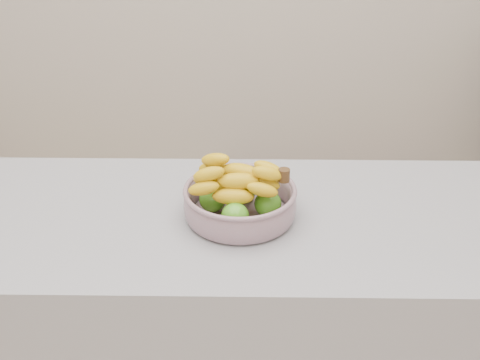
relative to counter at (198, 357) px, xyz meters
name	(u,v)px	position (x,y,z in m)	size (l,w,h in m)	color
counter	(198,357)	(0.00, 0.00, 0.00)	(2.00, 0.60, 0.90)	gray
fruit_bowl	(240,200)	(0.11, 0.00, 0.50)	(0.27, 0.27, 0.14)	#9EA8BE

